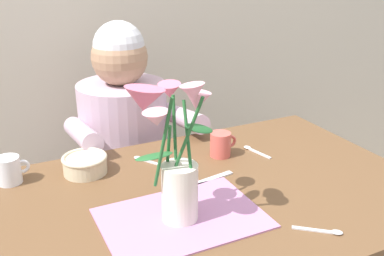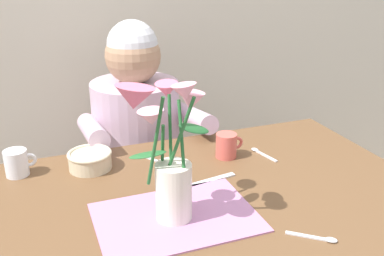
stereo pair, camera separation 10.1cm
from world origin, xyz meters
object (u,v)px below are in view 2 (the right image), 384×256
(flower_vase, at_px, (168,154))
(ceramic_bowl, at_px, (90,159))
(seated_person, at_px, (138,162))
(dinner_knife, at_px, (207,181))
(coffee_cup, at_px, (227,145))
(ceramic_mug, at_px, (17,163))

(flower_vase, distance_m, ceramic_bowl, 0.41)
(seated_person, bearing_deg, dinner_knife, -86.22)
(ceramic_bowl, height_order, coffee_cup, coffee_cup)
(ceramic_mug, xyz_separation_m, coffee_cup, (0.64, -0.11, 0.00))
(ceramic_bowl, relative_size, coffee_cup, 1.46)
(flower_vase, bearing_deg, ceramic_mug, 131.77)
(seated_person, distance_m, ceramic_bowl, 0.47)
(seated_person, bearing_deg, ceramic_bowl, -127.04)
(flower_vase, distance_m, coffee_cup, 0.43)
(ceramic_bowl, height_order, dinner_knife, ceramic_bowl)
(seated_person, height_order, ceramic_bowl, seated_person)
(flower_vase, height_order, ceramic_mug, flower_vase)
(flower_vase, relative_size, ceramic_mug, 3.97)
(seated_person, relative_size, flower_vase, 3.07)
(ceramic_bowl, bearing_deg, ceramic_mug, 171.08)
(ceramic_bowl, xyz_separation_m, ceramic_mug, (-0.21, 0.03, 0.01))
(ceramic_bowl, distance_m, ceramic_mug, 0.21)
(flower_vase, height_order, coffee_cup, flower_vase)
(dinner_knife, bearing_deg, coffee_cup, 38.28)
(ceramic_mug, relative_size, coffee_cup, 1.00)
(dinner_knife, height_order, coffee_cup, coffee_cup)
(dinner_knife, bearing_deg, ceramic_mug, 145.60)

